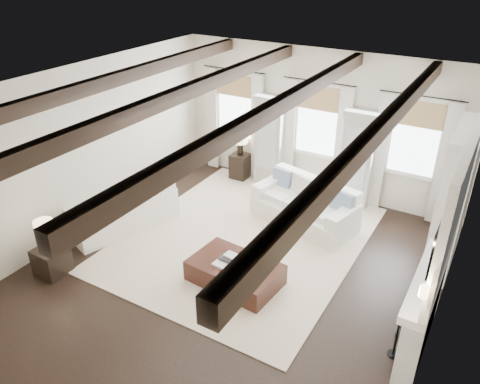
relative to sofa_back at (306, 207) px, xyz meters
The scene contains 16 objects.
ground 2.38m from the sofa_back, 100.59° to the right, with size 7.50×7.50×0.00m, color black.
room_shell 2.11m from the sofa_back, 77.47° to the right, with size 6.54×7.54×3.22m.
area_rug 1.44m from the sofa_back, 123.13° to the right, with size 4.17×4.99×0.02m, color beige.
sofa_back is the anchor object (origin of this frame).
sofa_left 3.65m from the sofa_back, 146.63° to the right, with size 1.57×2.30×0.90m.
ottoman 2.41m from the sofa_back, 95.54° to the right, with size 1.47×0.92×0.39m, color black.
tray 2.49m from the sofa_back, 96.30° to the right, with size 0.50×0.38×0.04m, color white.
book_lower 2.43m from the sofa_back, 98.63° to the right, with size 0.26×0.20×0.04m, color #262628.
book_upper 2.37m from the sofa_back, 98.09° to the right, with size 0.22×0.17×0.03m, color beige.
book_loose 2.55m from the sofa_back, 86.60° to the right, with size 0.24×0.18×0.03m, color #262628.
side_table_front 4.86m from the sofa_back, 129.32° to the right, with size 0.49×0.49×0.49m, color black.
lamp_front 4.88m from the sofa_back, 129.32° to the right, with size 0.32×0.32×0.55m.
side_table_back 2.45m from the sofa_back, 153.45° to the left, with size 0.41×0.41×0.62m, color black.
lamp_back 2.54m from the sofa_back, 153.45° to the left, with size 0.37×0.37×0.64m.
candlestick_near 3.61m from the sofa_back, 46.86° to the right, with size 0.16×0.16×0.81m.
candlestick_far 3.33m from the sofa_back, 42.22° to the right, with size 0.16×0.16×0.77m.
Camera 1 is at (3.44, -5.42, 5.03)m, focal length 35.00 mm.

